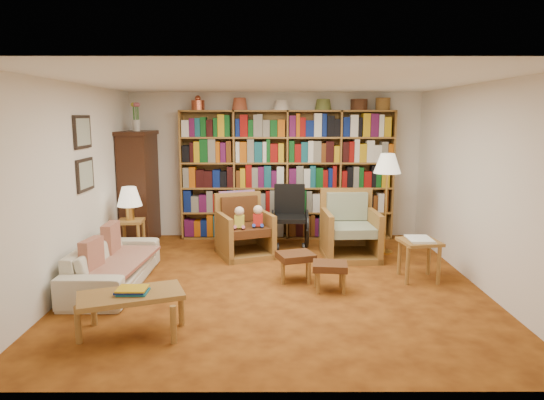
{
  "coord_description": "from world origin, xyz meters",
  "views": [
    {
      "loc": [
        -0.08,
        -5.92,
        2.09
      ],
      "look_at": [
        -0.06,
        0.6,
        0.97
      ],
      "focal_mm": 32.0,
      "sensor_mm": 36.0,
      "label": 1
    }
  ],
  "objects_px": {
    "coffee_table": "(131,298)",
    "armchair_sage": "(349,231)",
    "sofa": "(113,264)",
    "armchair_leather": "(245,229)",
    "side_table_lamp": "(131,231)",
    "footstool_a": "(296,258)",
    "footstool_b": "(330,268)",
    "floor_lamp": "(387,168)",
    "side_table_papers": "(419,247)",
    "wheelchair": "(290,219)"
  },
  "relations": [
    {
      "from": "armchair_leather",
      "to": "footstool_a",
      "type": "relative_size",
      "value": 1.92
    },
    {
      "from": "side_table_lamp",
      "to": "armchair_leather",
      "type": "relative_size",
      "value": 0.58
    },
    {
      "from": "footstool_b",
      "to": "side_table_papers",
      "type": "bearing_deg",
      "value": 18.66
    },
    {
      "from": "armchair_sage",
      "to": "armchair_leather",
      "type": "bearing_deg",
      "value": 176.11
    },
    {
      "from": "sofa",
      "to": "wheelchair",
      "type": "distance_m",
      "value": 2.9
    },
    {
      "from": "armchair_leather",
      "to": "side_table_papers",
      "type": "bearing_deg",
      "value": -27.37
    },
    {
      "from": "sofa",
      "to": "floor_lamp",
      "type": "height_order",
      "value": "floor_lamp"
    },
    {
      "from": "footstool_a",
      "to": "coffee_table",
      "type": "bearing_deg",
      "value": -137.26
    },
    {
      "from": "footstool_a",
      "to": "footstool_b",
      "type": "bearing_deg",
      "value": -41.56
    },
    {
      "from": "armchair_sage",
      "to": "wheelchair",
      "type": "height_order",
      "value": "wheelchair"
    },
    {
      "from": "armchair_sage",
      "to": "floor_lamp",
      "type": "xyz_separation_m",
      "value": [
        0.58,
        0.16,
        0.95
      ]
    },
    {
      "from": "armchair_sage",
      "to": "coffee_table",
      "type": "xyz_separation_m",
      "value": [
        -2.53,
        -2.68,
        -0.02
      ]
    },
    {
      "from": "wheelchair",
      "to": "coffee_table",
      "type": "bearing_deg",
      "value": -117.53
    },
    {
      "from": "floor_lamp",
      "to": "footstool_b",
      "type": "xyz_separation_m",
      "value": [
        -1.05,
        -1.65,
        -1.05
      ]
    },
    {
      "from": "side_table_lamp",
      "to": "coffee_table",
      "type": "height_order",
      "value": "side_table_lamp"
    },
    {
      "from": "armchair_leather",
      "to": "side_table_papers",
      "type": "height_order",
      "value": "armchair_leather"
    },
    {
      "from": "armchair_sage",
      "to": "side_table_papers",
      "type": "bearing_deg",
      "value": -56.11
    },
    {
      "from": "side_table_papers",
      "to": "footstool_a",
      "type": "relative_size",
      "value": 1.04
    },
    {
      "from": "side_table_papers",
      "to": "footstool_b",
      "type": "relative_size",
      "value": 1.25
    },
    {
      "from": "coffee_table",
      "to": "armchair_sage",
      "type": "bearing_deg",
      "value": 46.61
    },
    {
      "from": "wheelchair",
      "to": "armchair_leather",
      "type": "bearing_deg",
      "value": -150.9
    },
    {
      "from": "wheelchair",
      "to": "coffee_table",
      "type": "height_order",
      "value": "wheelchair"
    },
    {
      "from": "armchair_leather",
      "to": "footstool_b",
      "type": "distance_m",
      "value": 1.95
    },
    {
      "from": "armchair_leather",
      "to": "side_table_papers",
      "type": "xyz_separation_m",
      "value": [
        2.31,
        -1.19,
        0.05
      ]
    },
    {
      "from": "wheelchair",
      "to": "side_table_papers",
      "type": "bearing_deg",
      "value": -44.51
    },
    {
      "from": "side_table_lamp",
      "to": "armchair_sage",
      "type": "distance_m",
      "value": 3.26
    },
    {
      "from": "side_table_lamp",
      "to": "side_table_papers",
      "type": "bearing_deg",
      "value": -13.46
    },
    {
      "from": "side_table_papers",
      "to": "footstool_b",
      "type": "bearing_deg",
      "value": -161.34
    },
    {
      "from": "armchair_sage",
      "to": "footstool_b",
      "type": "bearing_deg",
      "value": -107.42
    },
    {
      "from": "floor_lamp",
      "to": "side_table_lamp",
      "type": "bearing_deg",
      "value": -175.59
    },
    {
      "from": "side_table_lamp",
      "to": "sofa",
      "type": "bearing_deg",
      "value": -85.05
    },
    {
      "from": "wheelchair",
      "to": "side_table_papers",
      "type": "relative_size",
      "value": 1.83
    },
    {
      "from": "armchair_leather",
      "to": "side_table_lamp",
      "type": "bearing_deg",
      "value": -171.86
    },
    {
      "from": "side_table_lamp",
      "to": "floor_lamp",
      "type": "distance_m",
      "value": 3.95
    },
    {
      "from": "wheelchair",
      "to": "footstool_a",
      "type": "relative_size",
      "value": 1.91
    },
    {
      "from": "sofa",
      "to": "coffee_table",
      "type": "relative_size",
      "value": 1.72
    },
    {
      "from": "armchair_sage",
      "to": "footstool_b",
      "type": "distance_m",
      "value": 1.57
    },
    {
      "from": "floor_lamp",
      "to": "footstool_a",
      "type": "xyz_separation_m",
      "value": [
        -1.44,
        -1.3,
        -1.03
      ]
    },
    {
      "from": "wheelchair",
      "to": "footstool_a",
      "type": "distance_m",
      "value": 1.64
    },
    {
      "from": "wheelchair",
      "to": "floor_lamp",
      "type": "relative_size",
      "value": 0.66
    },
    {
      "from": "side_table_papers",
      "to": "footstool_a",
      "type": "xyz_separation_m",
      "value": [
        -1.59,
        -0.05,
        -0.13
      ]
    },
    {
      "from": "side_table_lamp",
      "to": "footstool_a",
      "type": "distance_m",
      "value": 2.59
    },
    {
      "from": "sofa",
      "to": "armchair_leather",
      "type": "bearing_deg",
      "value": -48.5
    },
    {
      "from": "armchair_leather",
      "to": "footstool_a",
      "type": "xyz_separation_m",
      "value": [
        0.71,
        -1.25,
        -0.08
      ]
    },
    {
      "from": "sofa",
      "to": "footstool_a",
      "type": "relative_size",
      "value": 3.52
    },
    {
      "from": "coffee_table",
      "to": "armchair_leather",
      "type": "bearing_deg",
      "value": 71.03
    },
    {
      "from": "footstool_b",
      "to": "armchair_leather",
      "type": "bearing_deg",
      "value": 124.72
    },
    {
      "from": "sofa",
      "to": "side_table_papers",
      "type": "xyz_separation_m",
      "value": [
        3.88,
        0.2,
        0.16
      ]
    },
    {
      "from": "sofa",
      "to": "armchair_leather",
      "type": "relative_size",
      "value": 1.83
    },
    {
      "from": "armchair_leather",
      "to": "sofa",
      "type": "bearing_deg",
      "value": -138.54
    }
  ]
}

